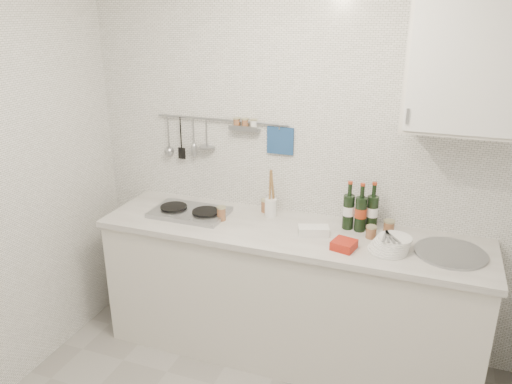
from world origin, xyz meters
TOP-DOWN VIEW (x-y plane):
  - back_wall at (0.00, 1.40)m, footprint 3.00×0.02m
  - counter at (0.01, 1.10)m, footprint 2.44×0.64m
  - wall_rail at (-0.60, 1.37)m, footprint 0.98×0.09m
  - wall_cabinet at (0.90, 1.22)m, footprint 0.60×0.38m
  - plate_stack_hob at (-0.81, 1.13)m, footprint 0.24×0.24m
  - plate_stack_sink at (0.63, 1.02)m, footprint 0.24×0.23m
  - wine_bottles at (0.41, 1.26)m, footprint 0.22×0.12m
  - butter_dish at (0.16, 1.07)m, footprint 0.21×0.15m
  - strawberry_punnet at (0.37, 0.95)m, footprint 0.15×0.15m
  - utensil_crock at (-0.18, 1.27)m, footprint 0.08×0.08m
  - jar_a at (-0.24, 1.32)m, footprint 0.07×0.07m
  - jar_b at (0.59, 1.24)m, footprint 0.07×0.07m
  - jar_c at (0.50, 1.16)m, footprint 0.07×0.07m
  - jar_d at (-0.46, 1.09)m, footprint 0.06×0.06m

SIDE VIEW (x-z plane):
  - counter at x=0.01m, z-range -0.05..0.92m
  - plate_stack_hob at x=-0.81m, z-range 0.92..0.94m
  - strawberry_punnet at x=0.37m, z-range 0.92..0.97m
  - butter_dish at x=0.16m, z-range 0.92..0.98m
  - jar_c at x=0.50m, z-range 0.92..1.00m
  - plate_stack_sink at x=0.63m, z-range 0.92..1.01m
  - jar_a at x=-0.24m, z-range 0.92..1.01m
  - jar_b at x=0.59m, z-range 0.92..1.01m
  - jar_d at x=-0.46m, z-range 0.92..1.02m
  - utensil_crock at x=-0.18m, z-range 0.83..1.16m
  - wine_bottles at x=0.41m, z-range 0.92..1.23m
  - back_wall at x=0.00m, z-range 0.00..2.50m
  - wall_rail at x=-0.60m, z-range 1.26..1.60m
  - wall_cabinet at x=0.90m, z-range 1.60..2.30m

